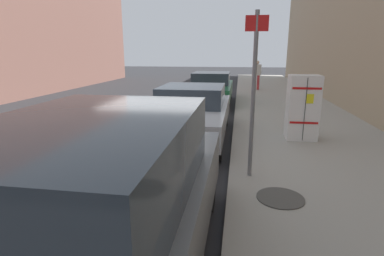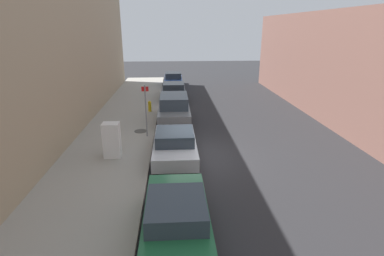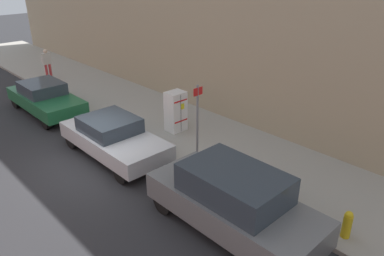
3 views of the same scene
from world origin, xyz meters
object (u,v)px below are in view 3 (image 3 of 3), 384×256
object	(u,v)px
parked_sedan_green	(45,98)
parked_suv_gray	(233,200)
discarded_refrigerator	(176,111)
fire_hydrant	(347,224)
parked_sedan_silver	(113,137)
pedestrian_walking_far	(47,62)
street_sign_post	(197,122)

from	to	relation	value
parked_sedan_green	parked_suv_gray	distance (m)	10.93
discarded_refrigerator	fire_hydrant	xyz separation A→B (m)	(1.12, 7.51, -0.41)
fire_hydrant	parked_sedan_silver	bearing A→B (deg)	-77.68
discarded_refrigerator	parked_sedan_silver	xyz separation A→B (m)	(2.78, -0.10, -0.21)
parked_sedan_green	parked_sedan_silver	bearing A→B (deg)	90.00
fire_hydrant	parked_suv_gray	size ratio (longest dim) A/B	0.16
fire_hydrant	pedestrian_walking_far	size ratio (longest dim) A/B	0.45
street_sign_post	parked_sedan_silver	world-z (taller)	street_sign_post
fire_hydrant	pedestrian_walking_far	world-z (taller)	pedestrian_walking_far
street_sign_post	parked_sedan_green	world-z (taller)	street_sign_post
parked_sedan_green	parked_suv_gray	bearing A→B (deg)	90.00
parked_suv_gray	pedestrian_walking_far	bearing A→B (deg)	-98.05
parked_sedan_silver	parked_suv_gray	world-z (taller)	parked_suv_gray
discarded_refrigerator	parked_sedan_green	size ratio (longest dim) A/B	0.36
parked_suv_gray	street_sign_post	bearing A→B (deg)	-117.67
discarded_refrigerator	pedestrian_walking_far	xyz separation A→B (m)	(0.59, -10.19, 0.16)
parked_sedan_green	pedestrian_walking_far	bearing A→B (deg)	-115.49
discarded_refrigerator	parked_sedan_silver	bearing A→B (deg)	-2.01
street_sign_post	parked_sedan_green	bearing A→B (deg)	-79.85
fire_hydrant	parked_sedan_silver	xyz separation A→B (m)	(1.66, -7.61, 0.20)
street_sign_post	parked_sedan_green	xyz separation A→B (m)	(1.46, -8.14, -0.95)
parked_sedan_silver	pedestrian_walking_far	bearing A→B (deg)	-102.27
discarded_refrigerator	parked_sedan_green	bearing A→B (deg)	-63.54
discarded_refrigerator	parked_sedan_silver	world-z (taller)	discarded_refrigerator
street_sign_post	fire_hydrant	world-z (taller)	street_sign_post
parked_sedan_silver	parked_suv_gray	size ratio (longest dim) A/B	0.94
street_sign_post	fire_hydrant	bearing A→B (deg)	92.35
fire_hydrant	parked_sedan_green	bearing A→B (deg)	-82.77
parked_sedan_silver	discarded_refrigerator	bearing A→B (deg)	177.99
discarded_refrigerator	fire_hydrant	size ratio (longest dim) A/B	2.14
pedestrian_walking_far	parked_sedan_silver	bearing A→B (deg)	-123.71
fire_hydrant	pedestrian_walking_far	xyz separation A→B (m)	(-0.53, -17.71, 0.57)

